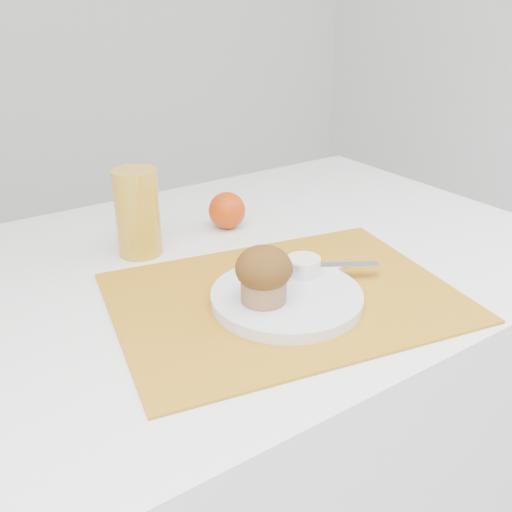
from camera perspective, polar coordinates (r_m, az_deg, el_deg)
table at (r=1.20m, az=-1.92°, el=-16.64°), size 1.20×0.80×0.75m
placemat at (r=0.87m, az=2.88°, el=-4.11°), size 0.57×0.46×0.00m
plate at (r=0.84m, az=3.08°, el=-4.17°), size 0.26×0.26×0.02m
ramekin at (r=0.89m, az=4.77°, el=-1.05°), size 0.07×0.07×0.02m
cream at (r=0.88m, az=4.80°, el=-0.38°), size 0.06×0.06×0.01m
raspberry_near at (r=0.87m, az=2.32°, el=-1.68°), size 0.02×0.02×0.02m
raspberry_far at (r=0.89m, az=4.48°, el=-1.35°), size 0.02×0.02×0.02m
butter_knife at (r=0.91m, az=5.66°, el=-1.04°), size 0.19×0.13×0.01m
orange at (r=1.11m, az=-2.92°, el=4.57°), size 0.07×0.07×0.07m
juice_glass at (r=1.00m, az=-11.76°, el=4.26°), size 0.09×0.09×0.15m
muffin at (r=0.80m, az=0.77°, el=-1.80°), size 0.08×0.08×0.08m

